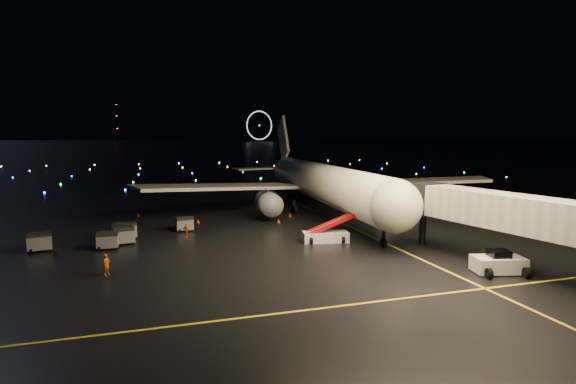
# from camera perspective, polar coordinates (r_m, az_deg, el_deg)

# --- Properties ---
(ground) EXTENTS (2000.00, 2000.00, 0.00)m
(ground) POSITION_cam_1_polar(r_m,az_deg,el_deg) (337.17, -15.17, 5.04)
(ground) COLOR black
(ground) RESTS_ON ground
(lane_centre) EXTENTS (0.25, 80.00, 0.02)m
(lane_centre) POSITION_cam_1_polar(r_m,az_deg,el_deg) (58.11, 7.43, -4.21)
(lane_centre) COLOR yellow
(lane_centre) RESTS_ON ground
(lane_cross) EXTENTS (60.00, 0.25, 0.02)m
(lane_cross) POSITION_cam_1_polar(r_m,az_deg,el_deg) (29.90, -2.77, -15.33)
(lane_cross) COLOR yellow
(lane_cross) RESTS_ON ground
(airliner) EXTENTS (56.57, 54.03, 15.24)m
(airliner) POSITION_cam_1_polar(r_m,az_deg,el_deg) (67.99, 3.58, 3.97)
(airliner) COLOR beige
(airliner) RESTS_ON ground
(pushback_tug) EXTENTS (4.51, 3.07, 1.96)m
(pushback_tug) POSITION_cam_1_polar(r_m,az_deg,el_deg) (41.86, 25.17, -7.99)
(pushback_tug) COLOR silver
(pushback_tug) RESTS_ON ground
(belt_loader) EXTENTS (7.38, 3.22, 3.46)m
(belt_loader) POSITION_cam_1_polar(r_m,az_deg,el_deg) (48.68, 4.81, -4.34)
(belt_loader) COLOR silver
(belt_loader) RESTS_ON ground
(crew_a) EXTENTS (0.74, 0.78, 1.80)m
(crew_a) POSITION_cam_1_polar(r_m,az_deg,el_deg) (40.29, -22.06, -8.53)
(crew_a) COLOR orange
(crew_a) RESTS_ON ground
(crew_c) EXTENTS (0.95, 0.86, 1.56)m
(crew_c) POSITION_cam_1_polar(r_m,az_deg,el_deg) (51.89, -12.83, -4.85)
(crew_c) COLOR orange
(crew_c) RESTS_ON ground
(safety_cone_0) EXTENTS (0.61, 0.61, 0.52)m
(safety_cone_0) POSITION_cam_1_polar(r_m,az_deg,el_deg) (59.31, -1.19, -3.67)
(safety_cone_0) COLOR #FA2F00
(safety_cone_0) RESTS_ON ground
(safety_cone_1) EXTENTS (0.61, 0.61, 0.53)m
(safety_cone_1) POSITION_cam_1_polar(r_m,az_deg,el_deg) (63.56, 0.26, -2.93)
(safety_cone_1) COLOR #FA2F00
(safety_cone_1) RESTS_ON ground
(safety_cone_2) EXTENTS (0.57, 0.57, 0.53)m
(safety_cone_2) POSITION_cam_1_polar(r_m,az_deg,el_deg) (60.31, -11.36, -3.62)
(safety_cone_2) COLOR #FA2F00
(safety_cone_2) RESTS_ON ground
(safety_cone_3) EXTENTS (0.46, 0.46, 0.52)m
(safety_cone_3) POSITION_cam_1_polar(r_m,az_deg,el_deg) (67.57, -18.47, -2.70)
(safety_cone_3) COLOR #FA2F00
(safety_cone_3) RESTS_ON ground
(ferris_wheel) EXTENTS (49.33, 16.80, 52.00)m
(ferris_wheel) POSITION_cam_1_polar(r_m,az_deg,el_deg) (778.43, -3.65, 8.29)
(ferris_wheel) COLOR black
(ferris_wheel) RESTS_ON ground
(radio_mast) EXTENTS (1.80, 1.80, 64.00)m
(radio_mast) POSITION_cam_1_polar(r_m,az_deg,el_deg) (778.53, -20.89, 8.28)
(radio_mast) COLOR black
(radio_mast) RESTS_ON ground
(taxiway_lights) EXTENTS (164.00, 92.00, 0.36)m
(taxiway_lights) POSITION_cam_1_polar(r_m,az_deg,el_deg) (143.70, -12.37, 2.56)
(taxiway_lights) COLOR black
(taxiway_lights) RESTS_ON ground
(baggage_cart_0) EXTENTS (2.09, 1.54, 1.69)m
(baggage_cart_0) POSITION_cam_1_polar(r_m,az_deg,el_deg) (55.52, -12.99, -4.00)
(baggage_cart_0) COLOR gray
(baggage_cart_0) RESTS_ON ground
(baggage_cart_1) EXTENTS (2.33, 1.79, 1.81)m
(baggage_cart_1) POSITION_cam_1_polar(r_m,az_deg,el_deg) (50.78, -20.13, -5.23)
(baggage_cart_1) COLOR gray
(baggage_cart_1) RESTS_ON ground
(baggage_cart_2) EXTENTS (2.61, 2.21, 1.88)m
(baggage_cart_2) POSITION_cam_1_polar(r_m,az_deg,el_deg) (52.54, -20.06, -4.78)
(baggage_cart_2) COLOR gray
(baggage_cart_2) RESTS_ON ground
(baggage_cart_3) EXTENTS (2.05, 1.46, 1.72)m
(baggage_cart_3) POSITION_cam_1_polar(r_m,az_deg,el_deg) (49.23, -21.94, -5.75)
(baggage_cart_3) COLOR gray
(baggage_cart_3) RESTS_ON ground
(baggage_cart_4) EXTENTS (2.52, 2.04, 1.88)m
(baggage_cart_4) POSITION_cam_1_polar(r_m,az_deg,el_deg) (51.20, -29.05, -5.57)
(baggage_cart_4) COLOR gray
(baggage_cart_4) RESTS_ON ground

